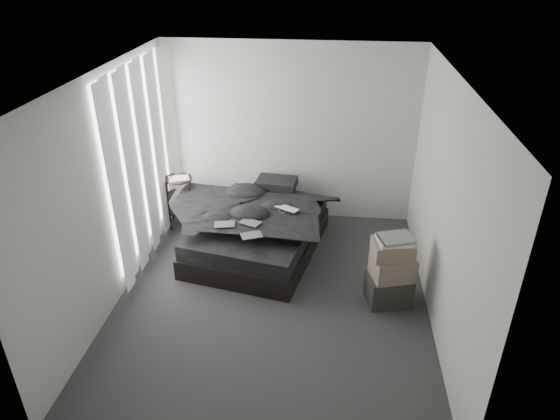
# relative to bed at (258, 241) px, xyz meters

# --- Properties ---
(floor) EXTENTS (3.60, 4.20, 0.01)m
(floor) POSITION_rel_bed_xyz_m (0.32, -1.02, -0.13)
(floor) COLOR #313133
(floor) RESTS_ON ground
(ceiling) EXTENTS (3.60, 4.20, 0.01)m
(ceiling) POSITION_rel_bed_xyz_m (0.32, -1.02, 2.47)
(ceiling) COLOR white
(ceiling) RESTS_ON ground
(wall_back) EXTENTS (3.60, 0.01, 2.60)m
(wall_back) POSITION_rel_bed_xyz_m (0.32, 1.08, 1.17)
(wall_back) COLOR beige
(wall_back) RESTS_ON ground
(wall_front) EXTENTS (3.60, 0.01, 2.60)m
(wall_front) POSITION_rel_bed_xyz_m (0.32, -3.12, 1.17)
(wall_front) COLOR beige
(wall_front) RESTS_ON ground
(wall_left) EXTENTS (0.01, 4.20, 2.60)m
(wall_left) POSITION_rel_bed_xyz_m (-1.48, -1.02, 1.17)
(wall_left) COLOR beige
(wall_left) RESTS_ON ground
(wall_right) EXTENTS (0.01, 4.20, 2.60)m
(wall_right) POSITION_rel_bed_xyz_m (2.12, -1.02, 1.17)
(wall_right) COLOR beige
(wall_right) RESTS_ON ground
(window_left) EXTENTS (0.02, 2.00, 2.30)m
(window_left) POSITION_rel_bed_xyz_m (-1.46, -0.12, 1.22)
(window_left) COLOR white
(window_left) RESTS_ON wall_left
(curtain_left) EXTENTS (0.06, 2.12, 2.48)m
(curtain_left) POSITION_rel_bed_xyz_m (-1.41, -0.12, 1.15)
(curtain_left) COLOR white
(curtain_left) RESTS_ON wall_left
(bed) EXTENTS (1.86, 2.23, 0.27)m
(bed) POSITION_rel_bed_xyz_m (0.00, 0.00, 0.00)
(bed) COLOR black
(bed) RESTS_ON floor
(mattress) EXTENTS (1.79, 2.17, 0.21)m
(mattress) POSITION_rel_bed_xyz_m (-0.00, 0.00, 0.24)
(mattress) COLOR black
(mattress) RESTS_ON bed
(duvet) EXTENTS (1.77, 1.94, 0.23)m
(duvet) POSITION_rel_bed_xyz_m (-0.01, -0.05, 0.46)
(duvet) COLOR black
(duvet) RESTS_ON mattress
(pillow_lower) EXTENTS (0.66, 0.51, 0.13)m
(pillow_lower) POSITION_rel_bed_xyz_m (0.11, 0.76, 0.41)
(pillow_lower) COLOR black
(pillow_lower) RESTS_ON mattress
(pillow_upper) EXTENTS (0.59, 0.44, 0.12)m
(pillow_upper) POSITION_rel_bed_xyz_m (0.17, 0.73, 0.54)
(pillow_upper) COLOR black
(pillow_upper) RESTS_ON pillow_lower
(laptop) EXTENTS (0.38, 0.33, 0.02)m
(laptop) POSITION_rel_bed_xyz_m (0.37, -0.03, 0.59)
(laptop) COLOR silver
(laptop) RESTS_ON duvet
(comic_a) EXTENTS (0.27, 0.21, 0.01)m
(comic_a) POSITION_rel_bed_xyz_m (-0.34, -0.47, 0.58)
(comic_a) COLOR black
(comic_a) RESTS_ON duvet
(comic_b) EXTENTS (0.29, 0.25, 0.01)m
(comic_b) POSITION_rel_bed_xyz_m (-0.03, -0.38, 0.58)
(comic_b) COLOR black
(comic_b) RESTS_ON duvet
(comic_c) EXTENTS (0.29, 0.25, 0.01)m
(comic_c) POSITION_rel_bed_xyz_m (0.03, -0.69, 0.59)
(comic_c) COLOR black
(comic_c) RESTS_ON duvet
(side_stand) EXTENTS (0.47, 0.47, 0.74)m
(side_stand) POSITION_rel_bed_xyz_m (-1.24, 0.58, 0.24)
(side_stand) COLOR black
(side_stand) RESTS_ON floor
(papers) EXTENTS (0.34, 0.30, 0.01)m
(papers) POSITION_rel_bed_xyz_m (-1.22, 0.57, 0.61)
(papers) COLOR white
(papers) RESTS_ON side_stand
(floor_books) EXTENTS (0.15, 0.20, 0.13)m
(floor_books) POSITION_rel_bed_xyz_m (-0.64, 0.23, -0.07)
(floor_books) COLOR black
(floor_books) RESTS_ON floor
(box_lower) EXTENTS (0.55, 0.47, 0.36)m
(box_lower) POSITION_rel_bed_xyz_m (1.67, -0.95, 0.04)
(box_lower) COLOR black
(box_lower) RESTS_ON floor
(box_mid) EXTENTS (0.53, 0.47, 0.27)m
(box_mid) POSITION_rel_bed_xyz_m (1.69, -0.96, 0.36)
(box_mid) COLOR #685D52
(box_mid) RESTS_ON box_lower
(box_upper) EXTENTS (0.48, 0.41, 0.19)m
(box_upper) POSITION_rel_bed_xyz_m (1.66, -0.95, 0.59)
(box_upper) COLOR #685D52
(box_upper) RESTS_ON box_mid
(art_book_white) EXTENTS (0.42, 0.36, 0.04)m
(art_book_white) POSITION_rel_bed_xyz_m (1.67, -0.95, 0.70)
(art_book_white) COLOR silver
(art_book_white) RESTS_ON box_upper
(art_book_snake) EXTENTS (0.43, 0.38, 0.03)m
(art_book_snake) POSITION_rel_bed_xyz_m (1.69, -0.96, 0.74)
(art_book_snake) COLOR silver
(art_book_snake) RESTS_ON art_book_white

